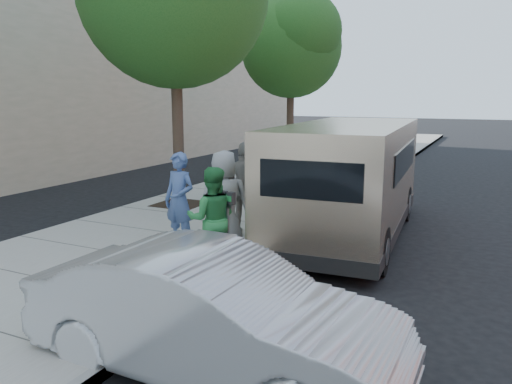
% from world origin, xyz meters
% --- Properties ---
extents(ground, '(120.00, 120.00, 0.00)m').
position_xyz_m(ground, '(0.00, 0.00, 0.00)').
color(ground, black).
rests_on(ground, ground).
extents(sidewalk, '(5.00, 60.00, 0.15)m').
position_xyz_m(sidewalk, '(-1.00, 0.00, 0.07)').
color(sidewalk, gray).
rests_on(sidewalk, ground).
extents(curb_face, '(0.12, 60.00, 0.16)m').
position_xyz_m(curb_face, '(1.44, 0.00, 0.07)').
color(curb_face, gray).
rests_on(curb_face, ground).
extents(tree_far, '(3.92, 3.80, 6.49)m').
position_xyz_m(tree_far, '(-2.25, 10.00, 4.88)').
color(tree_far, black).
rests_on(tree_far, sidewalk).
extents(parking_meter, '(0.28, 0.14, 1.28)m').
position_xyz_m(parking_meter, '(1.20, -1.37, 1.08)').
color(parking_meter, gray).
rests_on(parking_meter, sidewalk).
extents(van, '(2.53, 6.50, 2.37)m').
position_xyz_m(van, '(2.29, 1.91, 1.25)').
color(van, beige).
rests_on(van, ground).
extents(sedan, '(4.13, 1.50, 1.35)m').
position_xyz_m(sedan, '(2.45, -3.97, 0.68)').
color(sedan, '#AFB3B6').
rests_on(sedan, ground).
extents(person_officer, '(0.69, 0.49, 1.76)m').
position_xyz_m(person_officer, '(-0.20, -0.66, 1.03)').
color(person_officer, '#465F96').
rests_on(person_officer, sidewalk).
extents(person_green_shirt, '(1.02, 0.95, 1.68)m').
position_xyz_m(person_green_shirt, '(0.98, -1.48, 0.99)').
color(person_green_shirt, '#2A803E').
rests_on(person_green_shirt, sidewalk).
extents(person_gray_shirt, '(1.07, 0.95, 1.84)m').
position_xyz_m(person_gray_shirt, '(0.72, -0.61, 1.07)').
color(person_gray_shirt, gray).
rests_on(person_gray_shirt, sidewalk).
extents(person_striped_polo, '(1.19, 0.85, 1.88)m').
position_xyz_m(person_striped_polo, '(0.57, 0.53, 1.09)').
color(person_striped_polo, gray).
rests_on(person_striped_polo, sidewalk).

